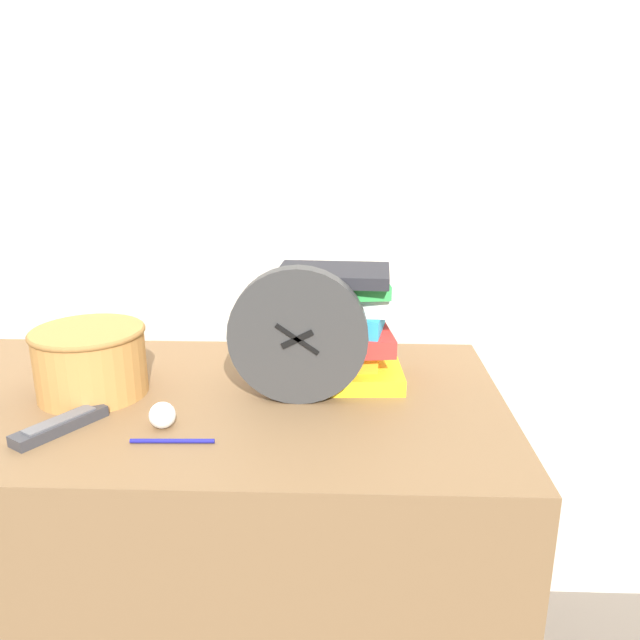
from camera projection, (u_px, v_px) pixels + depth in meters
The scene contains 8 objects.
wall_back at pixel (221, 168), 1.51m from camera, with size 6.00×0.04×2.40m.
desk at pixel (203, 560), 1.36m from camera, with size 1.24×0.67×0.78m.
desk_clock at pixel (298, 336), 1.19m from camera, with size 0.27×0.04×0.27m.
book_stack at pixel (339, 326), 1.31m from camera, with size 0.27×0.20×0.24m.
basket at pixel (90, 359), 1.24m from camera, with size 0.22×0.22×0.14m.
tv_remote at pixel (60, 425), 1.11m from camera, with size 0.13×0.17×0.02m.
crumpled_paper_ball at pixel (162, 415), 1.12m from camera, with size 0.05×0.05×0.05m.
pen at pixel (172, 441), 1.07m from camera, with size 0.14×0.01×0.01m.
Camera 1 is at (0.30, -0.80, 1.29)m, focal length 35.00 mm.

